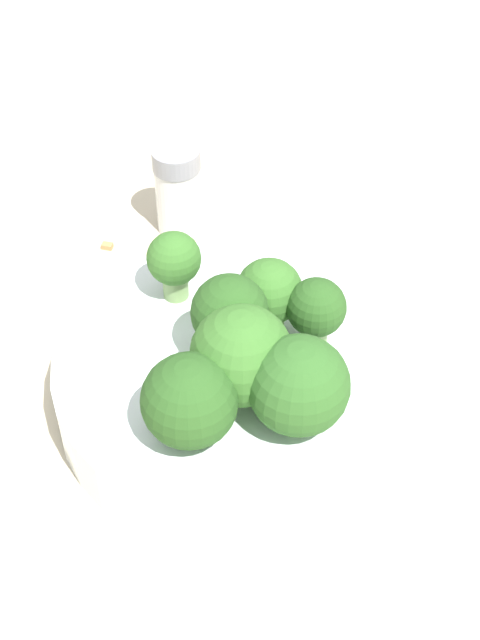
# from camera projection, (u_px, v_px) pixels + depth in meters

# --- Properties ---
(ground_plane) EXTENTS (3.00, 3.00, 0.00)m
(ground_plane) POSITION_uv_depth(u_px,v_px,m) (240.00, 400.00, 0.53)
(ground_plane) COLOR beige
(bowl) EXTENTS (0.21, 0.21, 0.04)m
(bowl) POSITION_uv_depth(u_px,v_px,m) (240.00, 379.00, 0.52)
(bowl) COLOR silver
(bowl) RESTS_ON ground_plane
(broccoli_floret_0) EXTENTS (0.04, 0.04, 0.06)m
(broccoli_floret_0) POSITION_uv_depth(u_px,v_px,m) (230.00, 310.00, 0.48)
(broccoli_floret_0) COLOR #84AD66
(broccoli_floret_0) RESTS_ON bowl
(broccoli_floret_1) EXTENTS (0.03, 0.03, 0.05)m
(broccoli_floret_1) POSITION_uv_depth(u_px,v_px,m) (316.00, 310.00, 0.50)
(broccoli_floret_1) COLOR #7A9E5B
(broccoli_floret_1) RESTS_ON bowl
(broccoli_floret_2) EXTENTS (0.05, 0.05, 0.05)m
(broccoli_floret_2) POSITION_uv_depth(u_px,v_px,m) (189.00, 402.00, 0.45)
(broccoli_floret_2) COLOR #8EB770
(broccoli_floret_2) RESTS_ON bowl
(broccoli_floret_3) EXTENTS (0.04, 0.04, 0.05)m
(broccoli_floret_3) POSITION_uv_depth(u_px,v_px,m) (269.00, 294.00, 0.51)
(broccoli_floret_3) COLOR #7A9E5B
(broccoli_floret_3) RESTS_ON bowl
(broccoli_floret_4) EXTENTS (0.05, 0.05, 0.06)m
(broccoli_floret_4) POSITION_uv_depth(u_px,v_px,m) (240.00, 356.00, 0.46)
(broccoli_floret_4) COLOR #84AD66
(broccoli_floret_4) RESTS_ON bowl
(broccoli_floret_5) EXTENTS (0.05, 0.05, 0.06)m
(broccoli_floret_5) POSITION_uv_depth(u_px,v_px,m) (299.00, 386.00, 0.45)
(broccoli_floret_5) COLOR #8EB770
(broccoli_floret_5) RESTS_ON bowl
(broccoli_floret_6) EXTENTS (0.03, 0.03, 0.05)m
(broccoli_floret_6) POSITION_uv_depth(u_px,v_px,m) (174.00, 262.00, 0.52)
(broccoli_floret_6) COLOR #7A9E5B
(broccoli_floret_6) RESTS_ON bowl
(pepper_shaker) EXTENTS (0.03, 0.03, 0.07)m
(pepper_shaker) POSITION_uv_depth(u_px,v_px,m) (178.00, 189.00, 0.63)
(pepper_shaker) COLOR silver
(pepper_shaker) RESTS_ON ground_plane
(almond_crumb_1) EXTENTS (0.01, 0.01, 0.01)m
(almond_crumb_1) POSITION_uv_depth(u_px,v_px,m) (107.00, 288.00, 0.60)
(almond_crumb_1) COLOR tan
(almond_crumb_1) RESTS_ON ground_plane
(almond_crumb_3) EXTENTS (0.01, 0.01, 0.01)m
(almond_crumb_3) POSITION_uv_depth(u_px,v_px,m) (107.00, 244.00, 0.63)
(almond_crumb_3) COLOR #AD7F4C
(almond_crumb_3) RESTS_ON ground_plane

